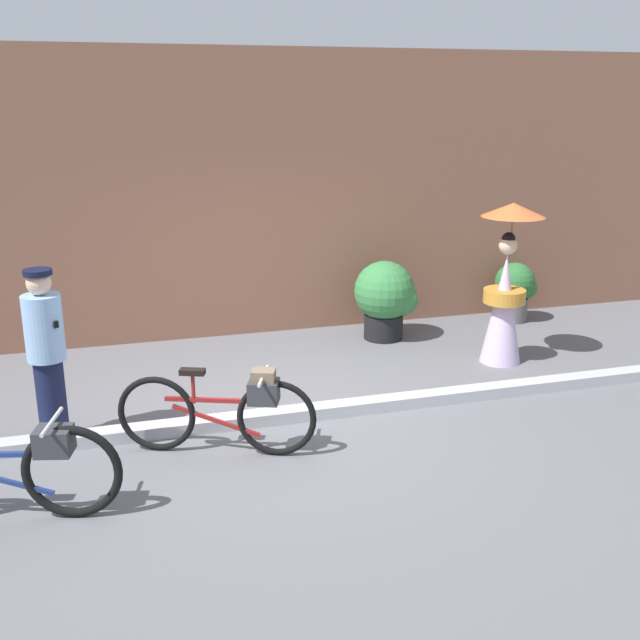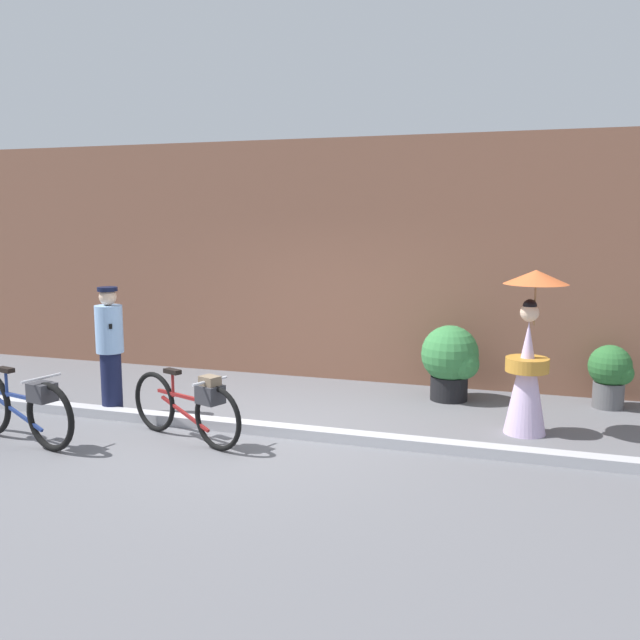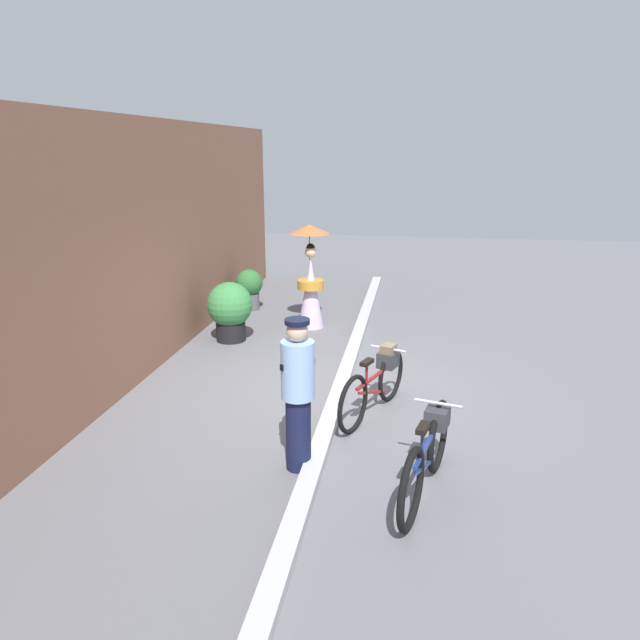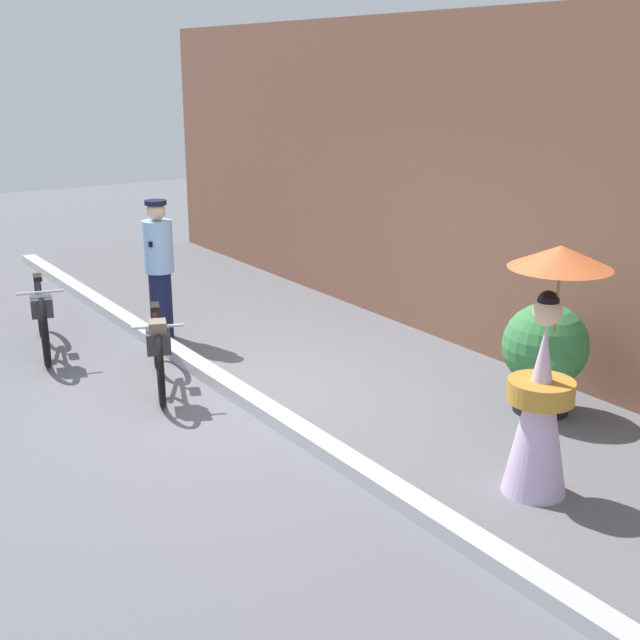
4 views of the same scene
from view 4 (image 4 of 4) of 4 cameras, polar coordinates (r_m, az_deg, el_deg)
ground_plane at (r=8.27m, az=-5.62°, el=-5.16°), size 30.00×30.00×0.00m
building_wall at (r=9.59m, az=10.52°, el=8.99°), size 14.00×0.40×3.64m
sidewalk_curb at (r=8.25m, az=-5.63°, el=-4.78°), size 14.00×0.20×0.12m
bicycle_near_officer at (r=9.83m, az=-18.21°, el=0.23°), size 1.79×0.59×0.83m
bicycle_far_side at (r=8.44m, az=-10.86°, el=-1.86°), size 1.68×0.73×0.80m
person_officer at (r=9.90m, az=-10.78°, el=3.57°), size 0.34×0.34×1.62m
person_with_parasol at (r=6.35m, az=14.82°, el=-3.77°), size 0.73×0.73×1.90m
potted_plant_by_door at (r=7.95m, az=14.94°, el=-2.25°), size 0.80×0.78×1.03m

